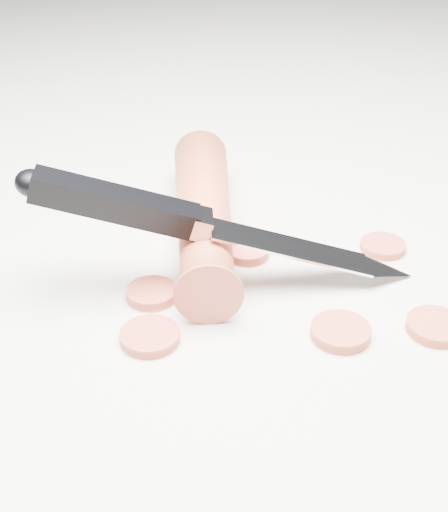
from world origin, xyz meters
TOP-DOWN VIEW (x-y plane):
  - ground at (0.00, 0.00)m, footprint 2.40×2.40m
  - carrot at (0.00, 0.03)m, footprint 0.15×0.19m
  - carrot_slice_0 at (0.01, -0.01)m, footprint 0.03×0.03m
  - carrot_slice_1 at (-0.07, -0.01)m, footprint 0.03×0.03m
  - carrot_slice_2 at (0.10, -0.06)m, footprint 0.03×0.03m
  - carrot_slice_3 at (-0.09, -0.04)m, footprint 0.04×0.04m
  - carrot_slice_4 at (0.00, -0.11)m, footprint 0.04×0.04m
  - carrot_slice_5 at (0.05, -0.14)m, footprint 0.04×0.04m
  - kitchen_knife at (-0.02, -0.02)m, footprint 0.23×0.17m

SIDE VIEW (x-z plane):
  - ground at x=0.00m, z-range 0.00..0.00m
  - carrot_slice_2 at x=0.10m, z-range 0.00..0.01m
  - carrot_slice_3 at x=-0.09m, z-range 0.00..0.01m
  - carrot_slice_5 at x=0.05m, z-range 0.00..0.01m
  - carrot_slice_1 at x=-0.07m, z-range 0.00..0.01m
  - carrot_slice_0 at x=0.01m, z-range 0.00..0.01m
  - carrot_slice_4 at x=0.00m, z-range 0.00..0.01m
  - carrot at x=0.00m, z-range 0.00..0.04m
  - kitchen_knife at x=-0.02m, z-range 0.00..0.09m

